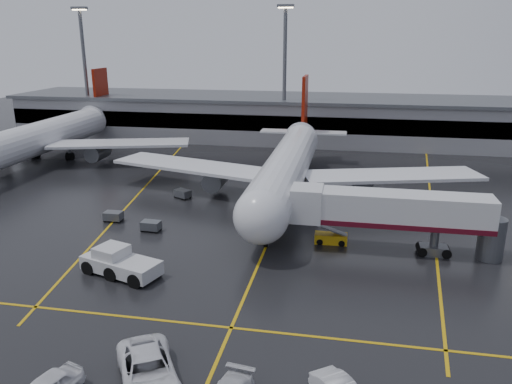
# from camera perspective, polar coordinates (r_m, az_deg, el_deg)

# --- Properties ---
(ground) EXTENTS (220.00, 220.00, 0.00)m
(ground) POSITION_cam_1_polar(r_m,az_deg,el_deg) (56.80, 2.36, -3.38)
(ground) COLOR black
(ground) RESTS_ON ground
(apron_line_centre) EXTENTS (0.25, 90.00, 0.02)m
(apron_line_centre) POSITION_cam_1_polar(r_m,az_deg,el_deg) (56.79, 2.36, -3.37)
(apron_line_centre) COLOR gold
(apron_line_centre) RESTS_ON ground
(apron_line_stop) EXTENTS (60.00, 0.25, 0.02)m
(apron_line_stop) POSITION_cam_1_polar(r_m,az_deg,el_deg) (37.33, -2.83, -15.10)
(apron_line_stop) COLOR gold
(apron_line_stop) RESTS_ON ground
(apron_line_left) EXTENTS (9.99, 69.35, 0.02)m
(apron_line_left) POSITION_cam_1_polar(r_m,az_deg,el_deg) (71.30, -12.50, 0.53)
(apron_line_left) COLOR gold
(apron_line_left) RESTS_ON ground
(apron_line_right) EXTENTS (7.57, 69.64, 0.02)m
(apron_line_right) POSITION_cam_1_polar(r_m,az_deg,el_deg) (66.54, 19.21, -1.24)
(apron_line_right) COLOR gold
(apron_line_right) RESTS_ON ground
(terminal) EXTENTS (122.00, 19.00, 8.60)m
(terminal) POSITION_cam_1_polar(r_m,az_deg,el_deg) (102.06, 6.43, 8.27)
(terminal) COLOR gray
(terminal) RESTS_ON ground
(light_mast_left) EXTENTS (3.00, 1.20, 25.45)m
(light_mast_left) POSITION_cam_1_polar(r_m,az_deg,el_deg) (108.43, -18.81, 13.41)
(light_mast_left) COLOR #595B60
(light_mast_left) RESTS_ON ground
(light_mast_mid) EXTENTS (3.00, 1.20, 25.45)m
(light_mast_mid) POSITION_cam_1_polar(r_m,az_deg,el_deg) (95.63, 3.26, 13.88)
(light_mast_mid) COLOR #595B60
(light_mast_mid) RESTS_ON ground
(main_airliner) EXTENTS (48.80, 45.60, 14.10)m
(main_airliner) POSITION_cam_1_polar(r_m,az_deg,el_deg) (64.74, 3.68, 3.08)
(main_airliner) COLOR silver
(main_airliner) RESTS_ON ground
(second_airliner) EXTENTS (48.80, 45.60, 14.10)m
(second_airliner) POSITION_cam_1_polar(r_m,az_deg,el_deg) (90.76, -22.71, 5.87)
(second_airliner) COLOR silver
(second_airliner) RESTS_ON ground
(jet_bridge) EXTENTS (19.90, 3.40, 6.05)m
(jet_bridge) POSITION_cam_1_polar(r_m,az_deg,el_deg) (49.48, 15.10, -2.31)
(jet_bridge) COLOR silver
(jet_bridge) RESTS_ON ground
(pushback_tractor) EXTENTS (7.64, 4.89, 2.54)m
(pushback_tractor) POSITION_cam_1_polar(r_m,az_deg,el_deg) (45.91, -15.20, -7.80)
(pushback_tractor) COLOR silver
(pushback_tractor) RESTS_ON ground
(belt_loader) EXTENTS (3.27, 1.59, 2.05)m
(belt_loader) POSITION_cam_1_polar(r_m,az_deg,el_deg) (51.46, 8.48, -5.20)
(belt_loader) COLOR gold
(belt_loader) RESTS_ON ground
(service_van_a) EXTENTS (6.27, 7.61, 1.93)m
(service_van_a) POSITION_cam_1_polar(r_m,az_deg,el_deg) (32.29, -12.12, -19.23)
(service_van_a) COLOR white
(service_van_a) RESTS_ON ground
(baggage_cart_a) EXTENTS (2.06, 1.39, 1.12)m
(baggage_cart_a) POSITION_cam_1_polar(r_m,az_deg,el_deg) (55.06, -11.80, -3.73)
(baggage_cart_a) COLOR #595B60
(baggage_cart_a) RESTS_ON ground
(baggage_cart_b) EXTENTS (2.01, 1.32, 1.12)m
(baggage_cart_b) POSITION_cam_1_polar(r_m,az_deg,el_deg) (58.96, -15.85, -2.62)
(baggage_cart_b) COLOR #595B60
(baggage_cart_b) RESTS_ON ground
(baggage_cart_c) EXTENTS (2.37, 2.08, 1.12)m
(baggage_cart_c) POSITION_cam_1_polar(r_m,az_deg,el_deg) (65.46, -8.31, -0.16)
(baggage_cart_c) COLOR #595B60
(baggage_cart_c) RESTS_ON ground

